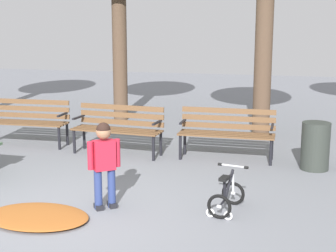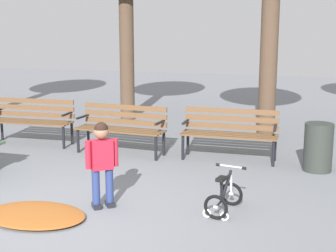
{
  "view_description": "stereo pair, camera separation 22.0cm",
  "coord_description": "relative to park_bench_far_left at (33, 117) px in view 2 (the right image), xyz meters",
  "views": [
    {
      "loc": [
        2.69,
        -4.98,
        2.23
      ],
      "look_at": [
        0.92,
        1.56,
        0.85
      ],
      "focal_mm": 52.94,
      "sensor_mm": 36.0,
      "label": 1
    },
    {
      "loc": [
        2.91,
        -4.92,
        2.23
      ],
      "look_at": [
        0.92,
        1.56,
        0.85
      ],
      "focal_mm": 52.94,
      "sensor_mm": 36.0,
      "label": 2
    }
  ],
  "objects": [
    {
      "name": "leaf_pile",
      "position": [
        2.07,
        -3.3,
        -0.48
      ],
      "size": [
        1.28,
        0.92,
        0.07
      ],
      "primitive_type": "ellipsoid",
      "rotation": [
        0.0,
        0.0,
        3.1
      ],
      "color": "#9E5623",
      "rests_on": "ground"
    },
    {
      "name": "child_standing",
      "position": [
        2.7,
        -2.75,
        0.13
      ],
      "size": [
        0.34,
        0.29,
        1.08
      ],
      "color": "navy",
      "rests_on": "ground"
    },
    {
      "name": "park_bench_far_left",
      "position": [
        0.0,
        0.0,
        0.0
      ],
      "size": [
        1.62,
        0.54,
        0.85
      ],
      "color": "brown",
      "rests_on": "ground"
    },
    {
      "name": "park_bench_right",
      "position": [
        3.8,
        -0.03,
        0.0
      ],
      "size": [
        1.61,
        0.49,
        0.85
      ],
      "color": "brown",
      "rests_on": "ground"
    },
    {
      "name": "park_bench_left",
      "position": [
        1.91,
        -0.19,
        0.0
      ],
      "size": [
        1.63,
        0.57,
        0.85
      ],
      "color": "brown",
      "rests_on": "ground"
    },
    {
      "name": "kids_bicycle",
      "position": [
        4.17,
        -2.48,
        -0.31
      ],
      "size": [
        0.45,
        0.6,
        0.54
      ],
      "color": "black",
      "rests_on": "ground"
    },
    {
      "name": "trash_bin",
      "position": [
        5.24,
        -0.31,
        -0.13
      ],
      "size": [
        0.44,
        0.44,
        0.75
      ],
      "primitive_type": "cylinder",
      "color": "#2D332D",
      "rests_on": "ground"
    },
    {
      "name": "ground",
      "position": [
        2.29,
        -3.2,
        -0.51
      ],
      "size": [
        36.0,
        36.0,
        0.0
      ],
      "primitive_type": "plane",
      "color": "slate"
    }
  ]
}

